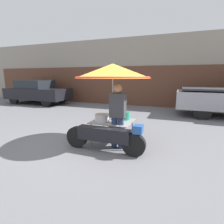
# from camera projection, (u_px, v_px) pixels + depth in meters

# --- Properties ---
(ground_plane) EXTENTS (36.00, 36.00, 0.00)m
(ground_plane) POSITION_uv_depth(u_px,v_px,m) (103.00, 147.00, 4.54)
(ground_plane) COLOR slate
(shopfront_building) EXTENTS (28.00, 2.06, 4.10)m
(shopfront_building) POSITION_uv_depth(u_px,v_px,m) (151.00, 72.00, 11.23)
(shopfront_building) COLOR gray
(shopfront_building) RESTS_ON ground
(vendor_motorcycle_cart) EXTENTS (2.04, 1.94, 2.11)m
(vendor_motorcycle_cart) POSITION_uv_depth(u_px,v_px,m) (112.00, 81.00, 4.45)
(vendor_motorcycle_cart) COLOR black
(vendor_motorcycle_cart) RESTS_ON ground
(vendor_person) EXTENTS (0.38, 0.22, 1.61)m
(vendor_person) POSITION_uv_depth(u_px,v_px,m) (118.00, 113.00, 4.31)
(vendor_person) COLOR navy
(vendor_person) RESTS_ON ground
(parked_car) EXTENTS (4.21, 1.81, 1.55)m
(parked_car) POSITION_uv_depth(u_px,v_px,m) (37.00, 92.00, 11.55)
(parked_car) COLOR black
(parked_car) RESTS_ON ground
(potted_plant) EXTENTS (0.80, 0.80, 0.95)m
(potted_plant) POSITION_uv_depth(u_px,v_px,m) (15.00, 93.00, 13.62)
(potted_plant) COLOR #2D2D33
(potted_plant) RESTS_ON ground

